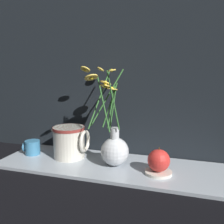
# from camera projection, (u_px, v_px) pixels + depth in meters

# --- Properties ---
(ground_plane) EXTENTS (6.00, 6.00, 0.00)m
(ground_plane) POSITION_uv_depth(u_px,v_px,m) (111.00, 167.00, 0.97)
(ground_plane) COLOR black
(shelf) EXTENTS (0.90, 0.28, 0.01)m
(shelf) POSITION_uv_depth(u_px,v_px,m) (111.00, 166.00, 0.97)
(shelf) COLOR #9EA8B2
(shelf) RESTS_ON ground_plane
(backdrop_wall) EXTENTS (1.40, 0.02, 1.10)m
(backdrop_wall) POSITION_uv_depth(u_px,v_px,m) (122.00, 27.00, 1.03)
(backdrop_wall) COLOR black
(backdrop_wall) RESTS_ON ground_plane
(vase_with_flowers) EXTENTS (0.21, 0.22, 0.38)m
(vase_with_flowers) POSITION_uv_depth(u_px,v_px,m) (114.00, 147.00, 0.96)
(vase_with_flowers) COLOR silver
(vase_with_flowers) RESTS_ON shelf
(yellow_mug) EXTENTS (0.07, 0.06, 0.06)m
(yellow_mug) POSITION_uv_depth(u_px,v_px,m) (32.00, 147.00, 1.09)
(yellow_mug) COLOR teal
(yellow_mug) RESTS_ON shelf
(ceramic_pitcher) EXTENTS (0.16, 0.13, 0.14)m
(ceramic_pitcher) POSITION_uv_depth(u_px,v_px,m) (70.00, 141.00, 1.04)
(ceramic_pitcher) COLOR beige
(ceramic_pitcher) RESTS_ON shelf
(saucer_plate) EXTENTS (0.10, 0.10, 0.01)m
(saucer_plate) POSITION_uv_depth(u_px,v_px,m) (158.00, 172.00, 0.89)
(saucer_plate) COLOR silver
(saucer_plate) RESTS_ON shelf
(orange_fruit) EXTENTS (0.08, 0.08, 0.09)m
(orange_fruit) POSITION_uv_depth(u_px,v_px,m) (159.00, 160.00, 0.88)
(orange_fruit) COLOR red
(orange_fruit) RESTS_ON saucer_plate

